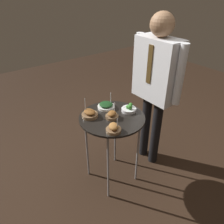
{
  "coord_description": "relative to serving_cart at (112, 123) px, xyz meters",
  "views": [
    {
      "loc": [
        1.35,
        -1.02,
        1.85
      ],
      "look_at": [
        0.0,
        0.0,
        0.83
      ],
      "focal_mm": 35.0,
      "sensor_mm": 36.0,
      "label": 1
    }
  ],
  "objects": [
    {
      "name": "bowl_roast_mid_right",
      "position": [
        0.02,
        -0.01,
        0.1
      ],
      "size": [
        0.12,
        0.12,
        0.14
      ],
      "color": "brown",
      "rests_on": "serving_cart"
    },
    {
      "name": "bowl_broccoli_back_right",
      "position": [
        0.02,
        0.19,
        0.09
      ],
      "size": [
        0.14,
        0.14,
        0.08
      ],
      "color": "silver",
      "rests_on": "serving_cart"
    },
    {
      "name": "bowl_roast_back_left",
      "position": [
        -0.12,
        -0.16,
        0.1
      ],
      "size": [
        0.15,
        0.15,
        0.18
      ],
      "color": "brown",
      "rests_on": "serving_cart"
    },
    {
      "name": "waiter_figure",
      "position": [
        0.01,
        0.54,
        0.33
      ],
      "size": [
        0.6,
        0.23,
        1.63
      ],
      "color": "black",
      "rests_on": "ground_plane"
    },
    {
      "name": "bowl_roast_mid_left",
      "position": [
        0.19,
        -0.13,
        0.1
      ],
      "size": [
        0.13,
        0.13,
        0.14
      ],
      "color": "brown",
      "rests_on": "serving_cart"
    },
    {
      "name": "bowl_spinach_far_rim",
      "position": [
        -0.16,
        0.05,
        0.09
      ],
      "size": [
        0.17,
        0.17,
        0.16
      ],
      "color": "white",
      "rests_on": "serving_cart"
    },
    {
      "name": "serving_cart",
      "position": [
        0.0,
        0.0,
        0.0
      ],
      "size": [
        0.61,
        0.61,
        0.78
      ],
      "color": "black",
      "rests_on": "ground_plane"
    },
    {
      "name": "ground_plane",
      "position": [
        0.0,
        0.0,
        -0.71
      ],
      "size": [
        8.0,
        8.0,
        0.0
      ],
      "primitive_type": "plane",
      "color": "black"
    }
  ]
}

